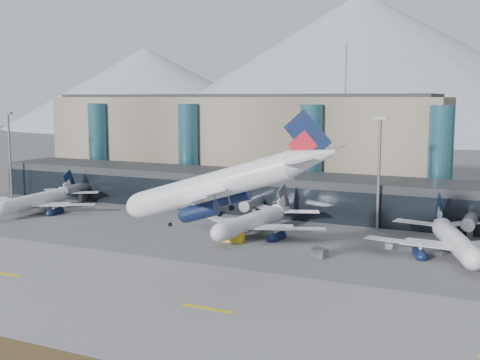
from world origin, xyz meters
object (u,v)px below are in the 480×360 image
veh_a (54,207)px  veh_c (320,253)px  lightmast_mid (379,167)px  veh_g (389,244)px  veh_h (233,236)px  lightmast_left (10,150)px  hero_jet (232,176)px  jet_parked_right (452,232)px  jet_parked_left (43,195)px  veh_b (212,213)px  jet_parked_mid (259,215)px

veh_a → veh_c: (78.90, -15.18, -0.05)m
lightmast_mid → veh_c: (-4.23, -29.25, -13.55)m
veh_c → veh_g: bearing=77.2°
lightmast_mid → veh_h: (-24.36, -25.30, -13.22)m
lightmast_left → veh_c: lightmast_left is taller
hero_jet → veh_c: 29.63m
hero_jet → veh_g: (17.36, 35.94, -17.11)m
lightmast_left → jet_parked_right: lightmast_left is taller
jet_parked_left → veh_b: (44.13, 13.12, -3.47)m
veh_a → veh_g: (89.29, -2.51, -0.19)m
hero_jet → jet_parked_mid: size_ratio=1.12×
hero_jet → veh_a: bearing=146.5°
hero_jet → jet_parked_mid: bearing=102.2°
veh_c → veh_h: 20.52m
veh_h → veh_g: bearing=8.5°
lightmast_mid → jet_parked_right: 25.79m
veh_h → veh_b: bearing=119.5°
jet_parked_left → veh_b: size_ratio=15.04×
veh_a → jet_parked_left: bearing=-134.3°
veh_a → lightmast_mid: bearing=23.0°
lightmast_left → veh_h: size_ratio=5.89×
jet_parked_right → veh_g: 12.17m
veh_g → jet_parked_mid: bearing=-98.2°
veh_b → veh_h: size_ratio=0.52×
jet_parked_mid → veh_h: 10.23m
lightmast_left → lightmast_mid: same height
jet_parked_mid → veh_a: 60.39m
hero_jet → veh_b: (-30.28, 50.00, -17.19)m
lightmast_mid → veh_b: size_ratio=11.43×
veh_c → lightmast_mid: bearing=108.4°
jet_parked_mid → veh_b: 23.05m
jet_parked_left → veh_c: 82.58m
veh_g → veh_h: (-30.52, -8.72, 0.47)m
jet_parked_left → veh_h: size_ratio=7.75×
veh_c → jet_parked_right: bearing=58.3°
veh_h → hero_jet: bearing=-71.6°
veh_a → veh_g: size_ratio=1.31×
lightmast_mid → hero_jet: 53.80m
veh_c → veh_a: bearing=-164.3°
lightmast_left → hero_jet: lightmast_left is taller
lightmast_left → veh_b: 69.89m
veh_g → veh_h: 31.75m
veh_g → veh_a: bearing=-98.0°
lightmast_mid → jet_parked_left: (-85.61, -15.63, -10.30)m
jet_parked_left → veh_h: 62.08m
jet_parked_right → veh_a: jet_parked_right is taller
lightmast_mid → veh_a: (-83.13, -14.07, -13.50)m
jet_parked_left → veh_a: bearing=-62.8°
lightmast_left → veh_c: 109.82m
jet_parked_mid → veh_a: jet_parked_mid is taller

